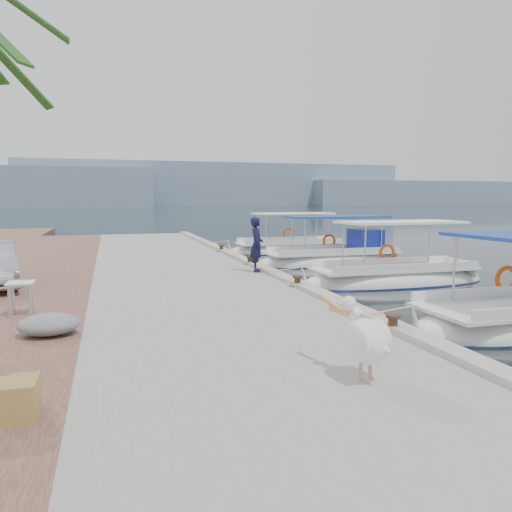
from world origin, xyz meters
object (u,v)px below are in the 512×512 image
at_px(fishing_caique_d, 334,260).
at_px(fisherman, 257,245).
at_px(fishing_caique_c, 394,281).
at_px(pelican, 365,339).
at_px(fishing_caique_e, 289,250).

height_order(fishing_caique_d, fisherman, fisherman).
xyz_separation_m(fishing_caique_c, pelican, (-6.27, -9.30, 0.95)).
relative_size(fishing_caique_c, pelican, 4.95).
height_order(fishing_caique_e, pelican, fishing_caique_e).
distance_m(fishing_caique_e, pelican, 21.10).
bearing_deg(fishing_caique_e, fisherman, -116.27).
height_order(pelican, fisherman, fisherman).
distance_m(fishing_caique_c, fishing_caique_d, 5.47).
relative_size(pelican, fisherman, 0.77).
bearing_deg(fishing_caique_c, pelican, -124.00).
distance_m(fishing_caique_d, fisherman, 6.83).
bearing_deg(pelican, fishing_caique_c, 56.00).
xyz_separation_m(fishing_caique_c, fishing_caique_d, (0.27, 5.46, 0.06)).
height_order(fishing_caique_d, fishing_caique_e, same).
bearing_deg(fishing_caique_d, fisherman, -138.74).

